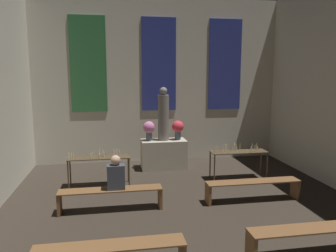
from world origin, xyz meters
The scene contains 11 objects.
wall_back centered at (0.00, 10.44, 2.62)m, with size 8.03×0.16×5.18m.
altar centered at (0.00, 9.44, 0.43)m, with size 1.34×0.68×0.86m.
statue centered at (0.00, 9.44, 1.59)m, with size 0.32×0.32×1.58m.
flower_vase_left centered at (-0.43, 9.44, 1.22)m, with size 0.35×0.35×0.58m.
flower_vase_right centered at (0.43, 9.44, 1.22)m, with size 0.35×0.35×0.58m.
candle_rack_left centered at (-1.85, 8.12, 0.67)m, with size 1.53×0.45×0.95m.
candle_rack_right centered at (1.85, 8.12, 0.67)m, with size 1.53×0.45×0.95m.
pew_second_right centered at (1.56, 4.26, 0.34)m, with size 2.12×0.36×0.46m.
pew_back_left centered at (-1.56, 6.53, 0.34)m, with size 2.12×0.36×0.46m.
pew_back_right centered at (1.56, 6.53, 0.34)m, with size 2.12×0.36×0.46m.
person_seated centered at (-1.45, 6.53, 0.77)m, with size 0.36×0.24×0.71m.
Camera 1 is at (-1.47, -0.05, 2.81)m, focal length 35.00 mm.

